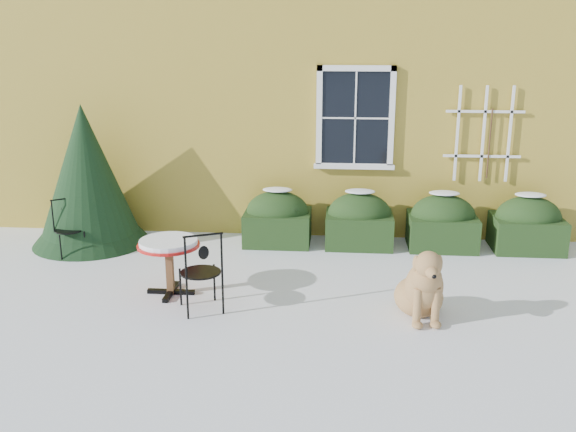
# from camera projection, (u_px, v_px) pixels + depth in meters

# --- Properties ---
(ground) EXTENTS (80.00, 80.00, 0.00)m
(ground) POSITION_uv_depth(u_px,v_px,m) (281.00, 308.00, 7.90)
(ground) COLOR white
(ground) RESTS_ON ground
(house) EXTENTS (12.40, 8.40, 6.40)m
(house) POSITION_uv_depth(u_px,v_px,m) (312.00, 36.00, 13.73)
(house) COLOR gold
(house) RESTS_ON ground
(hedge_row) EXTENTS (4.95, 0.80, 0.91)m
(hedge_row) POSITION_uv_depth(u_px,v_px,m) (401.00, 222.00, 10.10)
(hedge_row) COLOR black
(hedge_row) RESTS_ON ground
(evergreen_shrub) EXTENTS (1.84, 1.84, 2.23)m
(evergreen_shrub) POSITION_uv_depth(u_px,v_px,m) (88.00, 189.00, 10.14)
(evergreen_shrub) COLOR black
(evergreen_shrub) RESTS_ON ground
(bistro_table) EXTENTS (0.80, 0.80, 0.74)m
(bistro_table) POSITION_uv_depth(u_px,v_px,m) (169.00, 249.00, 8.18)
(bistro_table) COLOR black
(bistro_table) RESTS_ON ground
(patio_chair_near) EXTENTS (0.61, 0.60, 1.03)m
(patio_chair_near) POSITION_uv_depth(u_px,v_px,m) (201.00, 271.00, 7.70)
(patio_chair_near) COLOR black
(patio_chair_near) RESTS_ON ground
(patio_chair_far) EXTENTS (0.53, 0.53, 0.86)m
(patio_chair_far) POSITION_uv_depth(u_px,v_px,m) (68.00, 228.00, 9.70)
(patio_chair_far) COLOR black
(patio_chair_far) RESTS_ON ground
(dog) EXTENTS (0.67, 1.05, 0.93)m
(dog) POSITION_uv_depth(u_px,v_px,m) (422.00, 289.00, 7.53)
(dog) COLOR #AF834E
(dog) RESTS_ON ground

